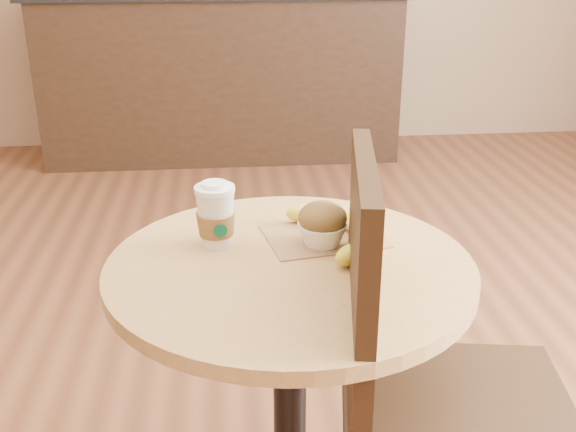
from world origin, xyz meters
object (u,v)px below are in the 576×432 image
object	(u,v)px
coffee_cup	(216,217)
banana	(337,232)
chair_right	(423,391)
muffin	(322,224)
cafe_table	(290,353)

from	to	relation	value
coffee_cup	banana	world-z (taller)	coffee_cup
chair_right	coffee_cup	bearing A→B (deg)	65.34
chair_right	muffin	bearing A→B (deg)	44.67
coffee_cup	banana	size ratio (longest dim) A/B	0.46
cafe_table	chair_right	bearing A→B (deg)	-34.04
cafe_table	banana	bearing A→B (deg)	37.24
chair_right	banana	xyz separation A→B (m)	(-0.13, 0.24, 0.23)
chair_right	muffin	distance (m)	0.38
cafe_table	muffin	bearing A→B (deg)	43.33
cafe_table	chair_right	world-z (taller)	chair_right
cafe_table	coffee_cup	size ratio (longest dim) A/B	5.52
coffee_cup	banana	distance (m)	0.25
coffee_cup	muffin	size ratio (longest dim) A/B	1.33
chair_right	coffee_cup	xyz separation A→B (m)	(-0.38, 0.25, 0.26)
coffee_cup	muffin	bearing A→B (deg)	-19.33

